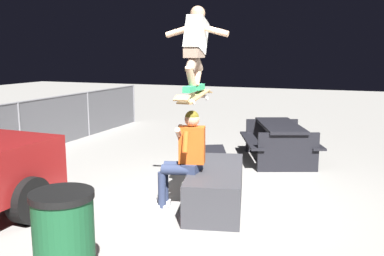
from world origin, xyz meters
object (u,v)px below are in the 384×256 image
object	(u,v)px
ledge_box_main	(216,187)
skateboard	(194,96)
kicker_ramp	(207,160)
skater_airborne	(196,44)
picnic_table_back	(279,136)
trash_bin	(64,241)
person_sitting_on_ledge	(184,154)

from	to	relation	value
ledge_box_main	skateboard	bearing A→B (deg)	120.86
kicker_ramp	skater_airborne	bearing A→B (deg)	-164.93
picnic_table_back	kicker_ramp	bearing A→B (deg)	115.94
skateboard	kicker_ramp	distance (m)	2.83
ledge_box_main	trash_bin	world-z (taller)	trash_bin
skater_airborne	picnic_table_back	distance (m)	3.44
person_sitting_on_ledge	trash_bin	distance (m)	2.29
ledge_box_main	skater_airborne	xyz separation A→B (m)	(-0.10, 0.27, 1.97)
person_sitting_on_ledge	picnic_table_back	size ratio (longest dim) A/B	0.66
person_sitting_on_ledge	picnic_table_back	distance (m)	3.20
skater_airborne	kicker_ramp	xyz separation A→B (m)	(2.27, 0.61, -2.18)
person_sitting_on_ledge	skateboard	xyz separation A→B (m)	(0.14, -0.09, 0.77)
kicker_ramp	picnic_table_back	size ratio (longest dim) A/B	0.69
trash_bin	ledge_box_main	bearing A→B (deg)	-13.13
skater_airborne	picnic_table_back	xyz separation A→B (m)	(2.90, -0.67, -1.74)
person_sitting_on_ledge	trash_bin	size ratio (longest dim) A/B	1.48
person_sitting_on_ledge	trash_bin	xyz separation A→B (m)	(-2.25, 0.24, -0.31)
ledge_box_main	trash_bin	distance (m)	2.63
ledge_box_main	kicker_ramp	distance (m)	2.35
ledge_box_main	picnic_table_back	world-z (taller)	picnic_table_back
skateboard	skater_airborne	size ratio (longest dim) A/B	0.91
skateboard	picnic_table_back	world-z (taller)	skateboard
person_sitting_on_ledge	ledge_box_main	bearing A→B (deg)	-49.69
person_sitting_on_ledge	picnic_table_back	xyz separation A→B (m)	(3.10, -0.76, -0.27)
person_sitting_on_ledge	picnic_table_back	world-z (taller)	person_sitting_on_ledge
ledge_box_main	person_sitting_on_ledge	distance (m)	0.69
kicker_ramp	person_sitting_on_ledge	bearing A→B (deg)	-168.11
skateboard	skater_airborne	distance (m)	0.69
skateboard	picnic_table_back	bearing A→B (deg)	-12.81
ledge_box_main	picnic_table_back	size ratio (longest dim) A/B	0.87
ledge_box_main	kicker_ramp	xyz separation A→B (m)	(2.17, 0.88, -0.22)
ledge_box_main	skateboard	size ratio (longest dim) A/B	1.76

